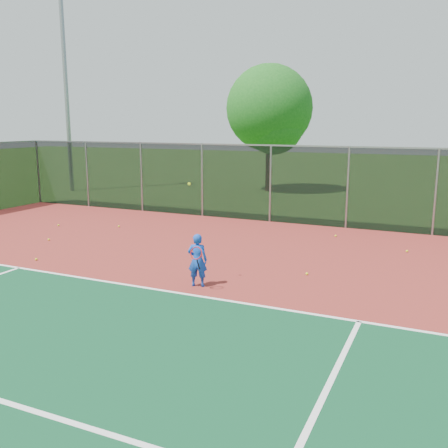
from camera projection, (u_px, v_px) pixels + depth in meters
The scene contains 13 objects.
ground at pixel (199, 370), 7.94m from camera, with size 120.00×120.00×0.00m, color #2C5C1A.
court_apron at pixel (246, 324), 9.72m from camera, with size 30.00×20.00×0.02m, color maroon.
fence_back at pixel (348, 187), 18.34m from camera, with size 30.00×0.06×3.03m.
tennis_player at pixel (197, 260), 11.84m from camera, with size 0.59×0.62×2.48m.
practice_ball_0 at pixel (59, 225), 18.95m from camera, with size 0.07×0.07×0.07m, color yellow.
practice_ball_2 at pixel (36, 259), 14.20m from camera, with size 0.07×0.07×0.07m, color yellow.
practice_ball_3 at pixel (49, 240), 16.60m from camera, with size 0.07×0.07×0.07m, color yellow.
practice_ball_4 at pixel (119, 226), 18.75m from camera, with size 0.07×0.07×0.07m, color yellow.
practice_ball_5 at pixel (307, 274), 12.83m from camera, with size 0.07×0.07×0.07m, color yellow.
practice_ball_6 at pixel (336, 236), 17.15m from camera, with size 0.07×0.07×0.07m, color yellow.
practice_ball_7 at pixel (407, 251), 15.10m from camera, with size 0.07×0.07×0.07m, color yellow.
floodlight_nw at pixel (64, 61), 27.71m from camera, with size 0.90×0.40×12.95m.
tree_back_left at pixel (270, 112), 27.91m from camera, with size 4.85×4.85×7.13m.
Camera 1 is at (3.38, -6.50, 3.85)m, focal length 40.00 mm.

